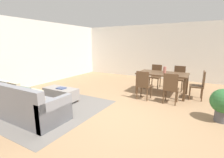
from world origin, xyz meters
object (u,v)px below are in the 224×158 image
object	(u,v)px
dining_chair_far_right	(179,77)
vase_centerpiece	(165,70)
dining_chair_far_left	(156,75)
book_on_ottoman	(61,88)
dining_table	(162,76)
potted_plant	(223,103)
dining_chair_near_right	(171,87)
ottoman_table	(61,94)
dining_chair_near_left	(143,84)
couch	(23,105)
dining_chair_head_east	(200,84)

from	to	relation	value
dining_chair_far_right	vase_centerpiece	xyz separation A→B (m)	(-0.37, -0.86, 0.35)
dining_chair_far_left	dining_chair_far_right	bearing A→B (deg)	2.18
dining_chair_far_right	book_on_ottoman	bearing A→B (deg)	-132.90
dining_table	potted_plant	world-z (taller)	potted_plant
dining_table	dining_chair_near_right	xyz separation A→B (m)	(0.44, -0.85, -0.15)
potted_plant	ottoman_table	bearing A→B (deg)	-169.36
ottoman_table	dining_chair_far_left	distance (m)	3.75
dining_chair_near_left	dining_chair_near_right	world-z (taller)	same
couch	dining_chair_near_left	bearing A→B (deg)	50.88
ottoman_table	couch	bearing A→B (deg)	-88.06
ottoman_table	dining_chair_near_right	xyz separation A→B (m)	(3.00, 1.39, 0.29)
dining_chair_far_right	vase_centerpiece	bearing A→B (deg)	-113.03
dining_chair_near_right	ottoman_table	bearing A→B (deg)	-155.07
book_on_ottoman	ottoman_table	bearing A→B (deg)	153.60
dining_table	vase_centerpiece	xyz separation A→B (m)	(0.06, 0.00, 0.20)
dining_chair_near_right	dining_chair_far_right	world-z (taller)	same
dining_chair_near_right	dining_chair_head_east	distance (m)	1.11
dining_table	dining_chair_near_left	distance (m)	0.97
dining_chair_near_right	dining_chair_far_left	bearing A→B (deg)	117.43
dining_chair_near_right	dining_chair_near_left	bearing A→B (deg)	-178.42
couch	ottoman_table	size ratio (longest dim) A/B	2.10
couch	ottoman_table	xyz separation A→B (m)	(-0.04, 1.26, -0.07)
dining_chair_near_left	potted_plant	xyz separation A→B (m)	(2.05, -0.58, -0.07)
couch	dining_chair_near_left	size ratio (longest dim) A/B	2.49
ottoman_table	potted_plant	xyz separation A→B (m)	(4.23, 0.79, 0.22)
dining_table	book_on_ottoman	world-z (taller)	dining_table
ottoman_table	dining_chair_near_right	world-z (taller)	dining_chair_near_right
couch	dining_chair_near_left	distance (m)	3.39
ottoman_table	dining_chair_far_left	size ratio (longest dim) A/B	1.18
couch	vase_centerpiece	size ratio (longest dim) A/B	10.35
couch	vase_centerpiece	xyz separation A→B (m)	(2.58, 3.50, 0.57)
ottoman_table	dining_chair_far_left	bearing A→B (deg)	55.46
dining_chair_near_right	dining_chair_head_east	size ratio (longest dim) A/B	1.00
couch	book_on_ottoman	xyz separation A→B (m)	(0.02, 1.22, 0.13)
dining_chair_near_left	book_on_ottoman	size ratio (longest dim) A/B	3.54
dining_chair_near_left	dining_chair_far_left	distance (m)	1.71
ottoman_table	book_on_ottoman	xyz separation A→B (m)	(0.06, -0.03, 0.19)
ottoman_table	dining_chair_far_left	xyz separation A→B (m)	(2.12, 3.08, 0.29)
dining_table	book_on_ottoman	distance (m)	3.39
dining_chair_near_left	book_on_ottoman	distance (m)	2.54
dining_table	dining_chair_head_east	bearing A→B (deg)	-0.39
dining_chair_near_left	dining_chair_far_right	size ratio (longest dim) A/B	1.00
vase_centerpiece	book_on_ottoman	distance (m)	3.45
dining_chair_head_east	couch	bearing A→B (deg)	-136.46
dining_chair_head_east	dining_chair_far_right	bearing A→B (deg)	129.76
dining_chair_far_left	book_on_ottoman	world-z (taller)	dining_chair_far_left
dining_chair_near_left	dining_chair_far_right	distance (m)	1.92
dining_chair_far_left	dining_chair_head_east	distance (m)	1.81
dining_chair_far_right	dining_chair_near_left	bearing A→B (deg)	-114.89
dining_chair_near_left	dining_chair_near_right	bearing A→B (deg)	1.58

